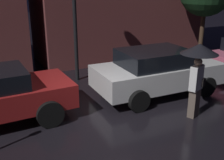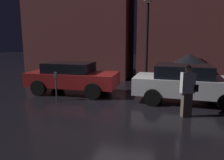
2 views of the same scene
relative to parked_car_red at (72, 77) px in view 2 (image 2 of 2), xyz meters
The scene contains 8 objects.
ground_plane 3.17m from the parked_car_red, 28.52° to the right, with size 60.00×60.00×0.00m, color black.
building_facade_left 6.35m from the parked_car_red, 108.42° to the left, with size 7.03×3.00×8.51m.
building_facade_right 9.10m from the parked_car_red, 37.85° to the left, with size 7.99×3.00×9.41m.
parked_car_red is the anchor object (origin of this frame).
parked_car_white 5.08m from the parked_car_red, ahead, with size 4.22×2.06×1.50m.
pedestrian_with_umbrella 5.47m from the parked_car_red, 22.65° to the right, with size 0.98×0.98×2.05m.
parking_meter 1.38m from the parked_car_red, 93.10° to the right, with size 0.12×0.10×1.18m.
street_lamp_near 4.83m from the parked_car_red, 35.28° to the left, with size 0.50×0.50×4.78m.
Camera 2 is at (1.69, -7.81, 2.48)m, focal length 35.00 mm.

